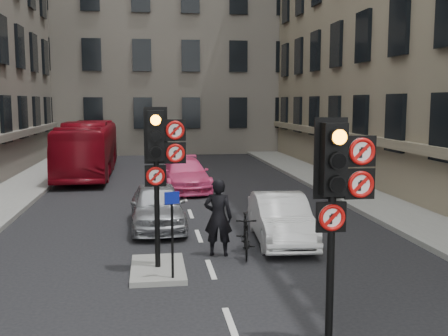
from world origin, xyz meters
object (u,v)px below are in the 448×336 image
object	(u,v)px
motorcyclist	(218,217)
signal_near	(338,183)
bus_red	(88,149)
motorcycle	(246,235)
car_pink	(185,174)
info_sign	(172,223)
car_silver	(157,206)
signal_far	(160,152)
car_white	(281,218)

from	to	relation	value
motorcyclist	signal_near	bearing A→B (deg)	115.78
bus_red	motorcycle	bearing A→B (deg)	-70.63
car_pink	info_sign	world-z (taller)	info_sign
motorcyclist	car_pink	bearing A→B (deg)	-76.30
car_silver	motorcyclist	xyz separation A→B (m)	(1.45, -3.13, 0.29)
motorcyclist	info_sign	size ratio (longest dim) A/B	1.05
car_silver	motorcycle	distance (m)	3.85
signal_near	car_pink	world-z (taller)	signal_near
signal_near	signal_far	world-z (taller)	signal_far
signal_near	car_white	world-z (taller)	signal_near
signal_near	info_sign	xyz separation A→B (m)	(-2.39, 3.19, -1.27)
car_silver	bus_red	xyz separation A→B (m)	(-3.36, 11.89, 0.72)
car_white	car_pink	bearing A→B (deg)	106.82
bus_red	car_white	bearing A→B (deg)	-65.12
car_white	info_sign	distance (m)	4.29
signal_far	motorcycle	size ratio (longest dim) A/B	2.08
car_silver	signal_far	bearing A→B (deg)	-91.55
info_sign	signal_near	bearing A→B (deg)	-71.19
car_pink	bus_red	world-z (taller)	bus_red
bus_red	motorcyclist	size ratio (longest dim) A/B	5.19
signal_near	car_silver	xyz separation A→B (m)	(-2.63, 8.21, -1.91)
signal_far	car_pink	bearing A→B (deg)	83.43
signal_near	bus_red	distance (m)	21.00
signal_far	info_sign	bearing A→B (deg)	-75.18
signal_near	info_sign	size ratio (longest dim) A/B	1.94
info_sign	car_pink	bearing A→B (deg)	66.93
signal_near	motorcycle	bearing A→B (deg)	95.65
signal_far	bus_red	world-z (taller)	signal_far
signal_near	motorcycle	size ratio (longest dim) A/B	2.08
bus_red	motorcycle	size ratio (longest dim) A/B	5.84
signal_near	info_sign	distance (m)	4.18
car_pink	car_white	bearing A→B (deg)	-80.39
car_white	car_pink	xyz separation A→B (m)	(-2.02, 8.84, 0.03)
bus_red	info_sign	world-z (taller)	bus_red
car_white	motorcycle	xyz separation A→B (m)	(-1.18, -1.11, -0.13)
bus_red	info_sign	size ratio (longest dim) A/B	5.44
motorcycle	bus_red	bearing A→B (deg)	118.39
signal_near	info_sign	world-z (taller)	signal_near
signal_far	info_sign	distance (m)	1.62
car_white	car_pink	size ratio (longest dim) A/B	0.84
signal_near	car_white	xyz separation A→B (m)	(0.68, 6.12, -1.94)
car_pink	motorcyclist	xyz separation A→B (m)	(0.16, -9.87, 0.29)
signal_far	car_white	bearing A→B (deg)	32.84
car_silver	car_white	world-z (taller)	car_silver
signal_near	car_white	distance (m)	6.45
motorcycle	car_pink	bearing A→B (deg)	103.23
car_pink	motorcycle	bearing A→B (deg)	-88.43
car_silver	bus_red	bearing A→B (deg)	103.80
car_white	motorcycle	distance (m)	1.62
signal_near	car_silver	size ratio (longest dim) A/B	0.90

